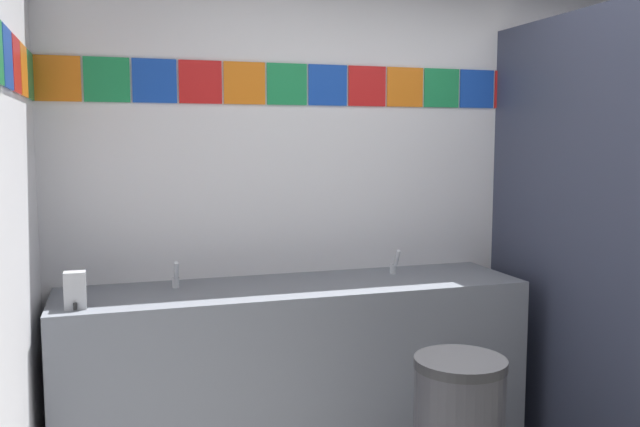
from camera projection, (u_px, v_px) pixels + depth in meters
name	position (u px, v px, depth m)	size (l,w,h in m)	color
wall_back	(400.00, 172.00, 3.78)	(3.82, 0.09, 2.87)	silver
vanity_counter	(296.00, 370.00, 3.37)	(2.30, 0.58, 0.90)	slate
faucet_left	(176.00, 278.00, 3.23)	(0.04, 0.10, 0.14)	silver
faucet_right	(395.00, 265.00, 3.57)	(0.04, 0.10, 0.14)	silver
soap_dispenser	(75.00, 290.00, 2.84)	(0.09, 0.09, 0.16)	#B7BABF
stall_divider	(631.00, 246.00, 3.15)	(0.92, 1.31, 2.24)	#33384C
toilet	(608.00, 369.00, 3.83)	(0.39, 0.49, 0.74)	white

